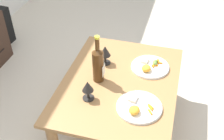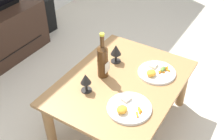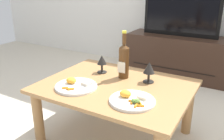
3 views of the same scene
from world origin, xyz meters
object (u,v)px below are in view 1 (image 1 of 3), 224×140
goblet_left (88,87)px  floor_speaker (1,26)px  dinner_plate_right (150,66)px  goblet_right (105,52)px  dining_table (120,90)px  wine_bottle (98,64)px  dinner_plate_left (139,107)px

goblet_left → floor_speaker: bearing=52.5°
dinner_plate_right → goblet_right: bearing=94.9°
goblet_left → dining_table: bearing=-36.5°
wine_bottle → goblet_right: (0.19, 0.01, -0.04)m
floor_speaker → goblet_right: size_ratio=2.62×
dinner_plate_left → dinner_plate_right: bearing=-0.2°
dining_table → dinner_plate_right: dinner_plate_right is taller
wine_bottle → dinner_plate_right: size_ratio=1.26×
dinner_plate_left → dining_table: bearing=38.9°
dining_table → floor_speaker: 1.69m
dining_table → wine_bottle: 0.26m
goblet_left → dinner_plate_left: bearing=-90.5°
goblet_right → dinner_plate_left: size_ratio=0.52×
goblet_left → dinner_plate_right: (0.42, -0.33, -0.08)m
dining_table → goblet_right: goblet_right is taller
wine_bottle → dinner_plate_left: (-0.20, -0.32, -0.13)m
dining_table → goblet_left: (-0.21, 0.15, 0.17)m
wine_bottle → goblet_left: 0.20m
dining_table → goblet_right: (0.18, 0.15, 0.17)m
floor_speaker → wine_bottle: bearing=-118.2°
wine_bottle → goblet_left: size_ratio=2.50×
goblet_left → dinner_plate_left: goblet_left is taller
goblet_right → dinner_plate_right: (0.03, -0.33, -0.09)m
wine_bottle → dinner_plate_right: bearing=-55.2°
dinner_plate_right → dinner_plate_left: bearing=179.8°
dining_table → goblet_right: bearing=40.9°
dinner_plate_left → dinner_plate_right: size_ratio=1.03×
wine_bottle → goblet_left: (-0.19, 0.01, -0.04)m
goblet_right → dinner_plate_right: size_ratio=0.54×
dining_table → goblet_left: size_ratio=7.24×
floor_speaker → wine_bottle: 1.61m
dining_table → wine_bottle: (-0.02, 0.15, 0.21)m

